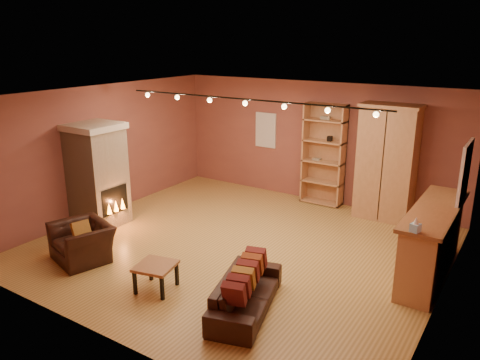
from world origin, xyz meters
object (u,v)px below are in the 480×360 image
Objects in this scene: bar_counter at (432,242)px; armchair at (82,236)px; armoire at (387,162)px; fireplace at (98,175)px; bookcase at (325,154)px; loveseat at (246,287)px; coffee_table at (156,268)px.

bar_counter is 5.87m from armchair.
fireplace is at bearing -143.83° from armoire.
loveseat is at bearing -79.43° from bookcase.
fireplace is 0.86× the size of armoire.
coffee_table is at bearing 14.08° from armchair.
armchair is (-5.22, -2.69, -0.15)m from bar_counter.
armoire is 1.37× the size of loveseat.
bar_counter is at bearing 43.89° from armchair.
armchair is 1.72× the size of coffee_table.
coffee_table is (2.81, -1.39, -0.70)m from fireplace.
armoire reaches higher than fireplace.
fireplace reaches higher than loveseat.
bar_counter is (1.40, -2.16, -0.64)m from armoire.
armoire is 5.40m from coffee_table.
loveseat is 1.56× the size of armchair.
bookcase is at bearing 81.71° from armchair.
armchair is 1.79m from coffee_table.
coffee_table is at bearing -96.18° from bookcase.
fireplace reaches higher than bar_counter.
armchair reaches higher than loveseat.
armoire is (4.84, 3.54, 0.17)m from fireplace.
armoire is at bearing 36.17° from fireplace.
bookcase is 2.04× the size of armchair.
armoire is 6.22m from armchair.
bookcase is 0.95× the size of bar_counter.
coffee_table is (-0.55, -5.12, -0.83)m from bookcase.
armchair is at bearing -128.20° from armoire.
coffee_table is at bearing -26.32° from fireplace.
armoire is (1.47, -0.19, 0.04)m from bookcase.
coffee_table is at bearing 85.44° from loveseat.
bar_counter is 1.37× the size of loveseat.
bar_counter is 3.67× the size of coffee_table.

